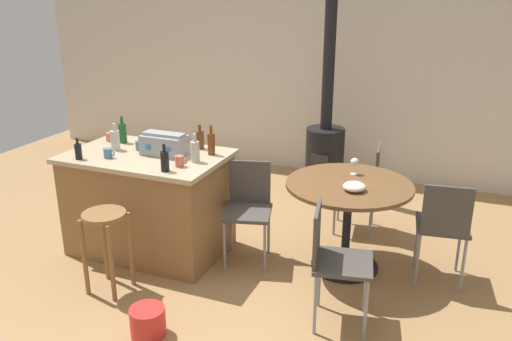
# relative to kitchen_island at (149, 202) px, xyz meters

# --- Properties ---
(ground_plane) EXTENTS (8.80, 8.80, 0.00)m
(ground_plane) POSITION_rel_kitchen_island_xyz_m (0.80, -0.11, -0.46)
(ground_plane) COLOR #A37A4C
(back_wall) EXTENTS (8.00, 0.10, 2.70)m
(back_wall) POSITION_rel_kitchen_island_xyz_m (0.80, 2.69, 0.89)
(back_wall) COLOR beige
(back_wall) RESTS_ON ground_plane
(kitchen_island) EXTENTS (1.38, 0.89, 0.91)m
(kitchen_island) POSITION_rel_kitchen_island_xyz_m (0.00, 0.00, 0.00)
(kitchen_island) COLOR olive
(kitchen_island) RESTS_ON ground_plane
(wooden_stool) EXTENTS (0.33, 0.33, 0.66)m
(wooden_stool) POSITION_rel_kitchen_island_xyz_m (0.08, -0.72, 0.03)
(wooden_stool) COLOR olive
(wooden_stool) RESTS_ON ground_plane
(dining_table) EXTENTS (1.04, 1.04, 0.77)m
(dining_table) POSITION_rel_kitchen_island_xyz_m (1.71, 0.33, 0.13)
(dining_table) COLOR black
(dining_table) RESTS_ON ground_plane
(folding_chair_near) EXTENTS (0.45, 0.45, 0.87)m
(folding_chair_near) POSITION_rel_kitchen_island_xyz_m (1.69, 1.10, 0.06)
(folding_chair_near) COLOR #47423D
(folding_chair_near) RESTS_ON ground_plane
(folding_chair_far) EXTENTS (0.49, 0.49, 0.86)m
(folding_chair_far) POSITION_rel_kitchen_island_xyz_m (0.88, 0.18, 0.05)
(folding_chair_far) COLOR #47423D
(folding_chair_far) RESTS_ON ground_plane
(folding_chair_left) EXTENTS (0.47, 0.47, 0.88)m
(folding_chair_left) POSITION_rel_kitchen_island_xyz_m (1.80, -0.47, 0.07)
(folding_chair_left) COLOR #47423D
(folding_chair_left) RESTS_ON ground_plane
(folding_chair_right) EXTENTS (0.45, 0.45, 0.88)m
(folding_chair_right) POSITION_rel_kitchen_island_xyz_m (2.47, 0.36, 0.07)
(folding_chair_right) COLOR #47423D
(folding_chair_right) RESTS_ON ground_plane
(wood_stove) EXTENTS (0.44, 0.45, 2.23)m
(wood_stove) POSITION_rel_kitchen_island_xyz_m (1.07, 1.98, 0.09)
(wood_stove) COLOR black
(wood_stove) RESTS_ON ground_plane
(toolbox) EXTENTS (0.39, 0.22, 0.20)m
(toolbox) POSITION_rel_kitchen_island_xyz_m (0.17, 0.05, 0.55)
(toolbox) COLOR gray
(toolbox) RESTS_ON kitchen_island
(bottle_0) EXTENTS (0.06, 0.06, 0.26)m
(bottle_0) POSITION_rel_kitchen_island_xyz_m (0.53, 0.20, 0.55)
(bottle_0) COLOR #603314
(bottle_0) RESTS_ON kitchen_island
(bottle_1) EXTENTS (0.08, 0.08, 0.24)m
(bottle_1) POSITION_rel_kitchen_island_xyz_m (-0.31, 0.01, 0.54)
(bottle_1) COLOR #B7B2AD
(bottle_1) RESTS_ON kitchen_island
(bottle_2) EXTENTS (0.06, 0.06, 0.18)m
(bottle_2) POSITION_rel_kitchen_island_xyz_m (-0.44, -0.33, 0.52)
(bottle_2) COLOR black
(bottle_2) RESTS_ON kitchen_island
(bottle_3) EXTENTS (0.07, 0.07, 0.25)m
(bottle_3) POSITION_rel_kitchen_island_xyz_m (-0.39, 0.22, 0.55)
(bottle_3) COLOR #194C23
(bottle_3) RESTS_ON kitchen_island
(bottle_4) EXTENTS (0.07, 0.07, 0.22)m
(bottle_4) POSITION_rel_kitchen_island_xyz_m (0.36, 0.32, 0.54)
(bottle_4) COLOR #603314
(bottle_4) RESTS_ON kitchen_island
(bottle_5) EXTENTS (0.07, 0.07, 0.24)m
(bottle_5) POSITION_rel_kitchen_island_xyz_m (0.50, -0.03, 0.54)
(bottle_5) COLOR #B7B2AD
(bottle_5) RESTS_ON kitchen_island
(bottle_6) EXTENTS (0.07, 0.07, 0.22)m
(bottle_6) POSITION_rel_kitchen_island_xyz_m (0.39, -0.32, 0.54)
(bottle_6) COLOR black
(bottle_6) RESTS_ON kitchen_island
(cup_0) EXTENTS (0.11, 0.07, 0.08)m
(cup_0) POSITION_rel_kitchen_island_xyz_m (-0.11, 0.08, 0.49)
(cup_0) COLOR #4C7099
(cup_0) RESTS_ON kitchen_island
(cup_1) EXTENTS (0.11, 0.07, 0.08)m
(cup_1) POSITION_rel_kitchen_island_xyz_m (-0.23, -0.21, 0.49)
(cup_1) COLOR #4C7099
(cup_1) RESTS_ON kitchen_island
(cup_2) EXTENTS (0.11, 0.08, 0.08)m
(cup_2) POSITION_rel_kitchen_island_xyz_m (-0.53, 0.22, 0.49)
(cup_2) COLOR #DB6651
(cup_2) RESTS_ON kitchen_island
(cup_3) EXTENTS (0.11, 0.07, 0.09)m
(cup_3) POSITION_rel_kitchen_island_xyz_m (0.44, -0.18, 0.50)
(cup_3) COLOR #DB6651
(cup_3) RESTS_ON kitchen_island
(wine_glass) EXTENTS (0.07, 0.07, 0.14)m
(wine_glass) POSITION_rel_kitchen_island_xyz_m (1.70, 0.56, 0.42)
(wine_glass) COLOR silver
(wine_glass) RESTS_ON dining_table
(serving_bowl) EXTENTS (0.18, 0.18, 0.07)m
(serving_bowl) POSITION_rel_kitchen_island_xyz_m (1.79, 0.18, 0.35)
(serving_bowl) COLOR white
(serving_bowl) RESTS_ON dining_table
(plastic_bucket) EXTENTS (0.25, 0.25, 0.21)m
(plastic_bucket) POSITION_rel_kitchen_island_xyz_m (0.67, -1.10, -0.35)
(plastic_bucket) COLOR red
(plastic_bucket) RESTS_ON ground_plane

